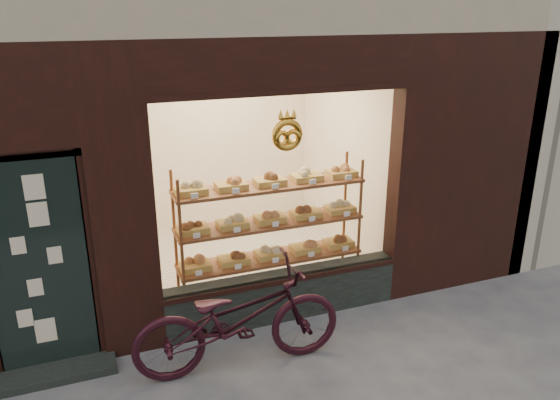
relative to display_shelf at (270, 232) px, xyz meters
name	(u,v)px	position (x,y,z in m)	size (l,w,h in m)	color
display_shelf	(270,232)	(0.00, 0.00, 0.00)	(2.20, 0.45, 1.70)	brown
bicycle	(238,319)	(-0.73, -1.12, -0.34)	(0.71, 2.04, 1.07)	black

